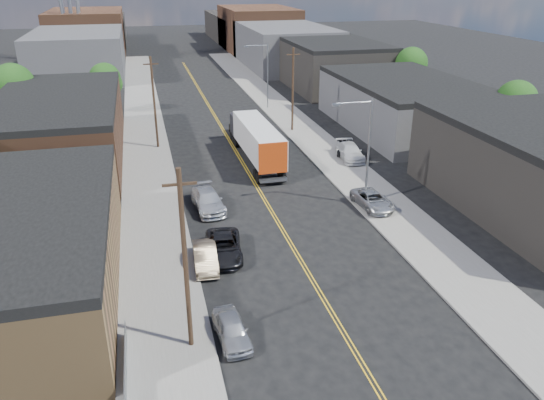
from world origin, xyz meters
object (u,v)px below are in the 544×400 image
car_left_a (232,330)px  car_left_b (205,257)px  car_left_c (224,247)px  car_right_lot_c (344,148)px  semi_truck (255,138)px  car_right_lot_a (372,200)px  car_ahead_truck (239,130)px  car_left_d (208,201)px  car_right_lot_b (350,152)px

car_left_a → car_left_b: car_left_b is taller
car_left_c → car_right_lot_c: car_left_c is taller
semi_truck → car_right_lot_a: (6.70, -14.75, -1.54)m
semi_truck → car_left_a: (-7.54, -28.71, -1.67)m
car_left_c → car_ahead_truck: bearing=83.5°
car_left_d → car_right_lot_a: 13.59m
car_left_b → car_left_d: bearing=84.4°
car_right_lot_a → car_right_lot_b: 12.36m
car_left_a → car_right_lot_a: 19.94m
semi_truck → car_left_a: semi_truck is taller
semi_truck → car_ahead_truck: semi_truck is taller
car_left_a → car_right_lot_c: (17.04, 27.77, 0.12)m
car_left_a → car_right_lot_b: (17.04, 26.00, 0.25)m
car_left_a → car_left_d: size_ratio=0.72×
car_right_lot_c → car_ahead_truck: bearing=153.1°
semi_truck → car_left_b: 22.23m
car_left_d → car_right_lot_b: size_ratio=1.02×
semi_truck → car_right_lot_c: bearing=-6.6°
car_left_a → semi_truck: bearing=71.0°
semi_truck → car_left_a: bearing=-105.7°
car_left_a → car_left_b: 8.01m
car_left_d → car_right_lot_a: size_ratio=1.15×
car_left_d → car_right_lot_b: bearing=24.2°
car_left_c → car_left_d: 8.12m
car_left_d → car_left_a: bearing=-98.1°
car_ahead_truck → car_left_b: bearing=-99.5°
car_left_d → car_ahead_truck: car_left_d is taller
car_right_lot_b → car_right_lot_a: bearing=-96.9°
car_left_c → car_right_lot_a: car_right_lot_a is taller
car_left_d → car_right_lot_c: car_left_d is taller
car_left_c → car_right_lot_a: bearing=26.7°
semi_truck → car_right_lot_c: 9.67m
car_right_lot_b → semi_truck: bearing=170.3°
car_left_b → car_right_lot_a: car_right_lot_a is taller
semi_truck → car_left_c: (-6.50, -19.64, -1.61)m
car_right_lot_b → car_ahead_truck: car_right_lot_b is taller
car_left_a → car_left_c: (1.04, 9.07, 0.06)m
car_left_b → car_ahead_truck: (7.93, 29.61, -0.03)m
car_left_b → car_right_lot_b: 25.04m
car_left_b → car_ahead_truck: car_left_b is taller
car_left_a → car_right_lot_a: car_right_lot_a is taller
car_left_c → semi_truck: bearing=78.1°
car_right_lot_b → car_right_lot_c: (0.00, 1.77, -0.13)m
car_left_b → car_right_lot_b: bearing=49.0°
car_ahead_truck → car_right_lot_a: bearing=-68.7°
car_right_lot_a → car_right_lot_b: size_ratio=0.89×
car_right_lot_a → car_right_lot_c: (2.80, 13.81, -0.01)m
semi_truck → car_left_d: bearing=-120.4°
car_left_a → car_right_lot_a: bearing=40.2°
car_left_d → car_right_lot_c: bearing=28.8°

